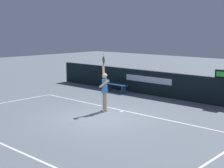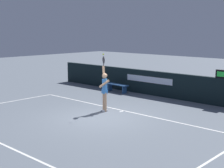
{
  "view_description": "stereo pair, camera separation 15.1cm",
  "coord_description": "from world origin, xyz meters",
  "px_view_note": "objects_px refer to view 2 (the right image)",
  "views": [
    {
      "loc": [
        9.27,
        -9.45,
        3.6
      ],
      "look_at": [
        -0.36,
        1.14,
        1.23
      ],
      "focal_mm": 52.91,
      "sensor_mm": 36.0,
      "label": 1
    },
    {
      "loc": [
        9.38,
        -9.35,
        3.6
      ],
      "look_at": [
        -0.36,
        1.14,
        1.23
      ],
      "focal_mm": 52.91,
      "sensor_mm": 36.0,
      "label": 2
    }
  ],
  "objects_px": {
    "tennis_ball": "(103,54)",
    "courtside_bench_near": "(117,86)",
    "tennis_player": "(104,89)",
    "speed_display": "(223,74)"
  },
  "relations": [
    {
      "from": "tennis_player",
      "to": "tennis_ball",
      "type": "height_order",
      "value": "tennis_ball"
    },
    {
      "from": "tennis_player",
      "to": "courtside_bench_near",
      "type": "height_order",
      "value": "tennis_player"
    },
    {
      "from": "speed_display",
      "to": "courtside_bench_near",
      "type": "height_order",
      "value": "speed_display"
    },
    {
      "from": "courtside_bench_near",
      "to": "speed_display",
      "type": "bearing_deg",
      "value": 6.61
    },
    {
      "from": "tennis_ball",
      "to": "courtside_bench_near",
      "type": "relative_size",
      "value": 0.04
    },
    {
      "from": "tennis_player",
      "to": "courtside_bench_near",
      "type": "xyz_separation_m",
      "value": [
        -2.62,
        3.73,
        -0.65
      ]
    },
    {
      "from": "speed_display",
      "to": "tennis_player",
      "type": "bearing_deg",
      "value": -127.65
    },
    {
      "from": "tennis_ball",
      "to": "courtside_bench_near",
      "type": "distance_m",
      "value": 5.42
    },
    {
      "from": "speed_display",
      "to": "tennis_player",
      "type": "distance_m",
      "value": 5.62
    },
    {
      "from": "speed_display",
      "to": "tennis_player",
      "type": "xyz_separation_m",
      "value": [
        -3.42,
        -4.43,
        -0.52
      ]
    }
  ]
}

